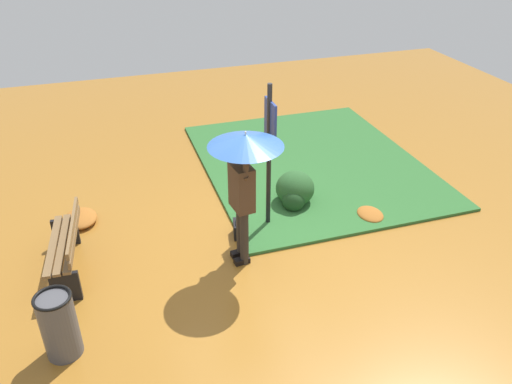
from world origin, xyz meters
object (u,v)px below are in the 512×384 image
person_with_umbrella (244,165)px  info_sign_post (270,141)px  handbag (238,229)px  park_bench (66,246)px  trash_bin (59,325)px

person_with_umbrella → info_sign_post: size_ratio=0.89×
handbag → park_bench: size_ratio=0.26×
trash_bin → park_bench: bearing=177.1°
info_sign_post → park_bench: size_ratio=1.64×
info_sign_post → trash_bin: size_ratio=2.76×
handbag → trash_bin: (1.61, -2.52, 0.29)m
info_sign_post → handbag: size_ratio=6.22×
info_sign_post → handbag: 1.43m
info_sign_post → park_bench: (0.23, -2.98, -1.04)m
person_with_umbrella → park_bench: bearing=-103.8°
info_sign_post → trash_bin: info_sign_post is taller
info_sign_post → handbag: info_sign_post is taller
info_sign_post → park_bench: bearing=-85.5°
park_bench → trash_bin: 1.54m
trash_bin → info_sign_post: bearing=120.0°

